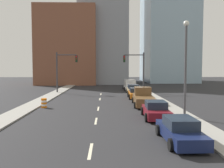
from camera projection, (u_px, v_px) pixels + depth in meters
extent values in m
cube|color=gray|center=(66.00, 88.00, 49.01)|extent=(2.05, 88.17, 0.12)
cube|color=gray|center=(138.00, 88.00, 49.36)|extent=(2.05, 88.17, 0.12)
cube|color=beige|center=(90.00, 151.00, 12.27)|extent=(0.16, 2.40, 0.01)
cube|color=beige|center=(96.00, 121.00, 19.11)|extent=(0.16, 2.40, 0.01)
cube|color=beige|center=(98.00, 109.00, 24.80)|extent=(0.16, 2.40, 0.01)
cube|color=beige|center=(100.00, 99.00, 32.28)|extent=(0.16, 2.40, 0.01)
cube|color=beige|center=(101.00, 94.00, 38.18)|extent=(0.16, 2.40, 0.01)
cube|color=brown|center=(69.00, 47.00, 63.16)|extent=(14.00, 16.00, 18.33)
cube|color=gray|center=(103.00, 25.00, 66.94)|extent=(12.00, 20.00, 30.99)
cube|color=#99B7CC|center=(167.00, 26.00, 71.36)|extent=(13.00, 20.00, 31.73)
cylinder|color=#38383D|center=(57.00, 73.00, 39.89)|extent=(0.24, 0.24, 6.49)
cylinder|color=#38383D|center=(67.00, 55.00, 39.74)|extent=(3.14, 0.16, 0.16)
cube|color=black|center=(76.00, 59.00, 39.82)|extent=(0.34, 0.32, 1.10)
cylinder|color=red|center=(76.00, 57.00, 39.63)|extent=(0.22, 0.04, 0.22)
cylinder|color=#593F0C|center=(76.00, 59.00, 39.65)|extent=(0.22, 0.04, 0.22)
cylinder|color=#0C3F14|center=(76.00, 61.00, 39.68)|extent=(0.22, 0.04, 0.22)
cylinder|color=#38383D|center=(144.00, 73.00, 40.24)|extent=(0.24, 0.24, 6.49)
cylinder|color=#38383D|center=(134.00, 55.00, 40.01)|extent=(3.14, 0.16, 0.16)
cube|color=black|center=(124.00, 59.00, 40.01)|extent=(0.34, 0.32, 1.10)
cylinder|color=red|center=(124.00, 57.00, 39.82)|extent=(0.22, 0.04, 0.22)
cylinder|color=#593F0C|center=(124.00, 59.00, 39.84)|extent=(0.22, 0.04, 0.22)
cylinder|color=#0C3F14|center=(124.00, 61.00, 39.86)|extent=(0.22, 0.04, 0.22)
cylinder|color=orange|center=(44.00, 107.00, 25.36)|extent=(0.56, 0.56, 0.19)
cylinder|color=white|center=(44.00, 105.00, 25.35)|extent=(0.56, 0.56, 0.19)
cylinder|color=orange|center=(44.00, 103.00, 25.34)|extent=(0.56, 0.56, 0.19)
cylinder|color=white|center=(44.00, 101.00, 25.32)|extent=(0.56, 0.56, 0.19)
cylinder|color=orange|center=(44.00, 99.00, 25.31)|extent=(0.56, 0.56, 0.19)
cylinder|color=#4C4C51|center=(185.00, 73.00, 19.99)|extent=(0.20, 0.20, 7.36)
sphere|color=white|center=(186.00, 23.00, 19.73)|extent=(0.44, 0.44, 0.44)
cube|color=#141E47|center=(180.00, 133.00, 13.69)|extent=(1.75, 4.69, 0.62)
cube|color=#1E2838|center=(180.00, 123.00, 13.65)|extent=(1.52, 2.12, 0.57)
cylinder|color=black|center=(158.00, 130.00, 15.12)|extent=(0.22, 0.63, 0.63)
cylinder|color=black|center=(187.00, 130.00, 15.18)|extent=(0.22, 0.63, 0.63)
cylinder|color=black|center=(171.00, 145.00, 12.23)|extent=(0.22, 0.63, 0.63)
cylinder|color=black|center=(207.00, 144.00, 12.29)|extent=(0.22, 0.63, 0.63)
cube|color=maroon|center=(156.00, 112.00, 20.14)|extent=(1.97, 4.57, 0.63)
cube|color=#1E2838|center=(156.00, 105.00, 20.09)|extent=(1.66, 2.08, 0.59)
cylinder|color=black|center=(142.00, 111.00, 21.55)|extent=(0.25, 0.67, 0.66)
cylinder|color=black|center=(164.00, 111.00, 21.53)|extent=(0.25, 0.67, 0.66)
cylinder|color=black|center=(146.00, 118.00, 18.77)|extent=(0.25, 0.67, 0.66)
cylinder|color=black|center=(171.00, 118.00, 18.74)|extent=(0.25, 0.67, 0.66)
cube|color=brown|center=(143.00, 100.00, 26.79)|extent=(2.28, 6.13, 0.88)
cube|color=brown|center=(143.00, 91.00, 27.63)|extent=(1.83, 1.90, 0.87)
cylinder|color=black|center=(133.00, 100.00, 28.70)|extent=(0.25, 0.66, 0.65)
cylinder|color=black|center=(151.00, 100.00, 28.65)|extent=(0.25, 0.66, 0.65)
cylinder|color=black|center=(135.00, 105.00, 24.97)|extent=(0.25, 0.66, 0.65)
cylinder|color=black|center=(155.00, 105.00, 24.91)|extent=(0.25, 0.66, 0.65)
cube|color=orange|center=(136.00, 95.00, 33.14)|extent=(1.90, 4.57, 0.62)
cube|color=#1E2838|center=(136.00, 90.00, 33.10)|extent=(1.63, 2.07, 0.58)
cylinder|color=black|center=(128.00, 95.00, 34.55)|extent=(0.24, 0.68, 0.67)
cylinder|color=black|center=(142.00, 95.00, 34.55)|extent=(0.24, 0.68, 0.67)
cylinder|color=black|center=(130.00, 97.00, 31.75)|extent=(0.24, 0.68, 0.67)
cylinder|color=black|center=(144.00, 97.00, 31.75)|extent=(0.24, 0.68, 0.67)
cube|color=tan|center=(133.00, 91.00, 38.56)|extent=(1.82, 4.80, 0.66)
cube|color=#1E2838|center=(133.00, 87.00, 38.52)|extent=(1.58, 2.17, 0.61)
cylinder|color=black|center=(127.00, 91.00, 40.04)|extent=(0.23, 0.65, 0.65)
cylinder|color=black|center=(138.00, 91.00, 40.07)|extent=(0.23, 0.65, 0.65)
cylinder|color=black|center=(128.00, 93.00, 37.08)|extent=(0.23, 0.65, 0.65)
cylinder|color=black|center=(140.00, 93.00, 37.11)|extent=(0.23, 0.65, 0.65)
cube|color=silver|center=(130.00, 88.00, 45.23)|extent=(1.99, 5.97, 0.47)
cube|color=silver|center=(130.00, 83.00, 44.88)|extent=(1.74, 3.70, 1.23)
cylinder|color=black|center=(123.00, 87.00, 47.05)|extent=(0.22, 0.70, 0.70)
cylinder|color=black|center=(134.00, 87.00, 47.11)|extent=(0.22, 0.70, 0.70)
cylinder|color=black|center=(125.00, 89.00, 43.37)|extent=(0.22, 0.70, 0.70)
cylinder|color=black|center=(136.00, 89.00, 43.42)|extent=(0.22, 0.70, 0.70)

